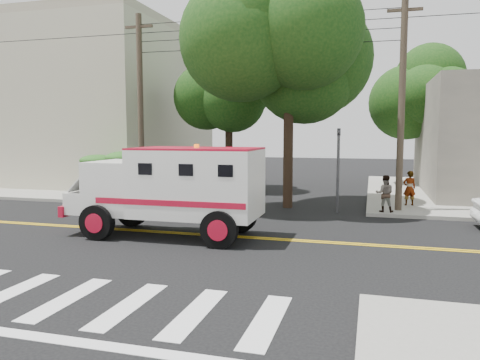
% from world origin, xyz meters
% --- Properties ---
extents(ground, '(100.00, 100.00, 0.00)m').
position_xyz_m(ground, '(0.00, 0.00, 0.00)').
color(ground, black).
rests_on(ground, ground).
extents(sidewalk_nw, '(17.00, 17.00, 0.15)m').
position_xyz_m(sidewalk_nw, '(-13.50, 13.50, 0.07)').
color(sidewalk_nw, gray).
rests_on(sidewalk_nw, ground).
extents(building_left, '(16.00, 14.00, 10.00)m').
position_xyz_m(building_left, '(-15.50, 15.00, 5.15)').
color(building_left, beige).
rests_on(building_left, sidewalk_nw).
extents(utility_pole_left, '(0.28, 0.28, 9.00)m').
position_xyz_m(utility_pole_left, '(-5.60, 6.00, 4.50)').
color(utility_pole_left, '#382D23').
rests_on(utility_pole_left, ground).
extents(utility_pole_right, '(0.28, 0.28, 9.00)m').
position_xyz_m(utility_pole_right, '(6.30, 6.20, 4.50)').
color(utility_pole_right, '#382D23').
rests_on(utility_pole_right, ground).
extents(tree_main, '(6.08, 5.70, 9.85)m').
position_xyz_m(tree_main, '(1.94, 6.21, 7.20)').
color(tree_main, black).
rests_on(tree_main, ground).
extents(tree_left, '(4.48, 4.20, 7.70)m').
position_xyz_m(tree_left, '(-2.68, 11.79, 5.73)').
color(tree_left, black).
rests_on(tree_left, ground).
extents(tree_right, '(4.80, 4.50, 8.20)m').
position_xyz_m(tree_right, '(8.84, 15.77, 6.09)').
color(tree_right, black).
rests_on(tree_right, ground).
extents(traffic_signal, '(0.15, 0.18, 3.60)m').
position_xyz_m(traffic_signal, '(3.80, 5.60, 2.23)').
color(traffic_signal, '#3F3F42').
rests_on(traffic_signal, ground).
extents(accessibility_sign, '(0.45, 0.10, 2.02)m').
position_xyz_m(accessibility_sign, '(-6.20, 6.17, 1.37)').
color(accessibility_sign, '#3F3F42').
rests_on(accessibility_sign, ground).
extents(palm_planter, '(3.52, 2.63, 2.36)m').
position_xyz_m(palm_planter, '(-7.44, 6.62, 1.65)').
color(palm_planter, '#1E3314').
rests_on(palm_planter, sidewalk_nw).
extents(armored_truck, '(6.47, 2.65, 2.94)m').
position_xyz_m(armored_truck, '(-1.10, -0.46, 1.67)').
color(armored_truck, silver).
rests_on(armored_truck, ground).
extents(pedestrian_a, '(0.64, 0.50, 1.57)m').
position_xyz_m(pedestrian_a, '(6.83, 7.65, 0.93)').
color(pedestrian_a, gray).
rests_on(pedestrian_a, sidewalk_ne).
extents(pedestrian_b, '(0.76, 0.60, 1.52)m').
position_xyz_m(pedestrian_b, '(5.72, 5.50, 0.91)').
color(pedestrian_b, gray).
rests_on(pedestrian_b, sidewalk_ne).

